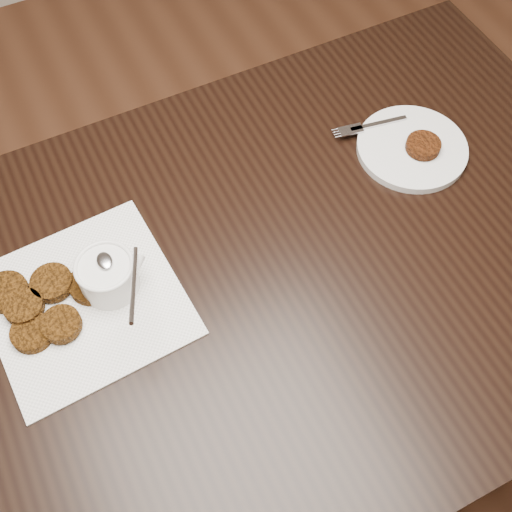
{
  "coord_description": "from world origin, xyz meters",
  "views": [
    {
      "loc": [
        -0.19,
        -0.39,
        1.63
      ],
      "look_at": [
        0.04,
        0.07,
        0.8
      ],
      "focal_mm": 44.7,
      "sensor_mm": 36.0,
      "label": 1
    }
  ],
  "objects_px": {
    "table": "(260,364)",
    "sauce_ramekin": "(103,265)",
    "plate_with_patty": "(413,145)",
    "napkin": "(85,302)"
  },
  "relations": [
    {
      "from": "napkin",
      "to": "sauce_ramekin",
      "type": "relative_size",
      "value": 2.26
    },
    {
      "from": "table",
      "to": "plate_with_patty",
      "type": "relative_size",
      "value": 6.77
    },
    {
      "from": "table",
      "to": "sauce_ramekin",
      "type": "bearing_deg",
      "value": 158.79
    },
    {
      "from": "plate_with_patty",
      "to": "table",
      "type": "bearing_deg",
      "value": -162.86
    },
    {
      "from": "napkin",
      "to": "plate_with_patty",
      "type": "relative_size",
      "value": 1.44
    },
    {
      "from": "napkin",
      "to": "plate_with_patty",
      "type": "xyz_separation_m",
      "value": [
        0.63,
        0.03,
        0.01
      ]
    },
    {
      "from": "table",
      "to": "napkin",
      "type": "bearing_deg",
      "value": 163.9
    },
    {
      "from": "table",
      "to": "napkin",
      "type": "distance_m",
      "value": 0.47
    },
    {
      "from": "sauce_ramekin",
      "to": "plate_with_patty",
      "type": "height_order",
      "value": "sauce_ramekin"
    },
    {
      "from": "plate_with_patty",
      "to": "sauce_ramekin",
      "type": "bearing_deg",
      "value": -177.57
    }
  ]
}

